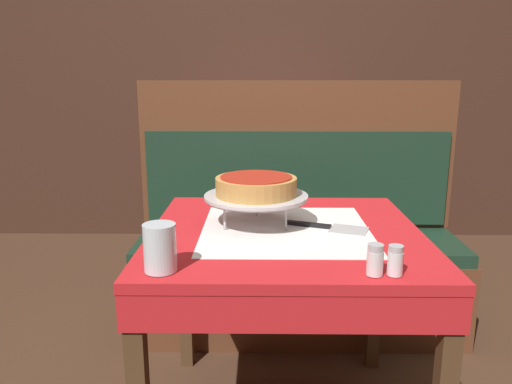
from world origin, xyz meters
The scene contains 11 objects.
dining_table_front centered at (0.00, 0.00, 0.65)m, with size 0.86×0.86×0.74m.
dining_table_rear centered at (-0.01, 1.71, 0.64)m, with size 0.81×0.81×0.73m.
booth_bench centered at (0.10, 0.76, 0.34)m, with size 1.55×0.48×1.19m.
back_wall_panel centered at (0.00, 2.22, 1.20)m, with size 6.00×0.04×2.40m, color #3D2319.
pizza_pan_stand centered at (-0.10, 0.05, 0.83)m, with size 0.34×0.34×0.10m.
deep_dish_pizza centered at (-0.10, 0.05, 0.87)m, with size 0.26×0.26×0.06m.
pizza_server centered at (0.14, 0.01, 0.74)m, with size 0.27×0.15×0.01m.
water_glass_near centered at (-0.33, -0.35, 0.80)m, with size 0.08×0.08×0.12m.
salt_shaker centered at (0.20, -0.37, 0.77)m, with size 0.04×0.04×0.08m.
pepper_shaker centered at (0.25, -0.37, 0.77)m, with size 0.04×0.04×0.08m.
condiment_caddy centered at (-0.11, 1.72, 0.78)m, with size 0.12×0.12×0.17m.
Camera 1 is at (-0.08, -1.53, 1.22)m, focal length 35.00 mm.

